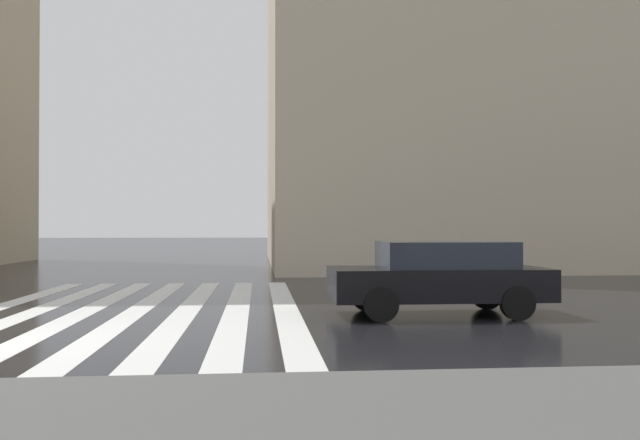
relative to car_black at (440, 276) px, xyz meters
name	(u,v)px	position (x,y,z in m)	size (l,w,h in m)	color
zebra_crossing	(139,309)	(1.50, 5.89, -0.75)	(13.00, 6.50, 0.01)	silver
haussmann_block_corner	(509,25)	(19.38, -8.84, 10.96)	(18.76, 23.48, 23.93)	beige
car_black	(440,276)	(0.00, 0.00, 0.00)	(1.85, 4.10, 1.41)	black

